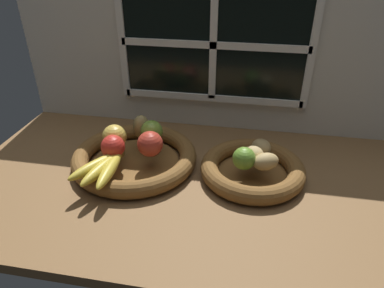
{
  "coord_description": "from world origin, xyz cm",
  "views": [
    {
      "loc": [
        13.87,
        -88.79,
        61.6
      ],
      "look_at": [
        -1.95,
        -1.67,
        9.26
      ],
      "focal_mm": 32.53,
      "sensor_mm": 36.0,
      "label": 1
    }
  ],
  "objects_px": {
    "fruit_bowl_left": "(135,157)",
    "potato_small": "(266,162)",
    "apple_red_right": "(150,144)",
    "chili_pepper": "(251,162)",
    "apple_red_front": "(113,147)",
    "apple_golden_left": "(115,137)",
    "lime_near": "(244,158)",
    "fruit_bowl_right": "(252,169)",
    "potato_large": "(254,154)",
    "pear_brown": "(141,127)",
    "potato_back": "(261,147)",
    "banana_bunch_front": "(103,167)",
    "apple_green_back": "(152,131)"
  },
  "relations": [
    {
      "from": "banana_bunch_front",
      "to": "chili_pepper",
      "type": "height_order",
      "value": "banana_bunch_front"
    },
    {
      "from": "potato_small",
      "to": "lime_near",
      "type": "distance_m",
      "value": 0.06
    },
    {
      "from": "banana_bunch_front",
      "to": "lime_near",
      "type": "xyz_separation_m",
      "value": [
        0.38,
        0.09,
        0.02
      ]
    },
    {
      "from": "potato_small",
      "to": "potato_back",
      "type": "xyz_separation_m",
      "value": [
        -0.01,
        0.08,
        -0.0
      ]
    },
    {
      "from": "potato_back",
      "to": "potato_small",
      "type": "bearing_deg",
      "value": -81.03
    },
    {
      "from": "apple_golden_left",
      "to": "pear_brown",
      "type": "bearing_deg",
      "value": 48.8
    },
    {
      "from": "potato_small",
      "to": "pear_brown",
      "type": "bearing_deg",
      "value": 164.27
    },
    {
      "from": "fruit_bowl_right",
      "to": "potato_large",
      "type": "height_order",
      "value": "potato_large"
    },
    {
      "from": "fruit_bowl_left",
      "to": "apple_red_right",
      "type": "relative_size",
      "value": 5.01
    },
    {
      "from": "apple_red_right",
      "to": "chili_pepper",
      "type": "bearing_deg",
      "value": 0.33
    },
    {
      "from": "fruit_bowl_right",
      "to": "apple_golden_left",
      "type": "distance_m",
      "value": 0.43
    },
    {
      "from": "fruit_bowl_left",
      "to": "apple_golden_left",
      "type": "xyz_separation_m",
      "value": [
        -0.06,
        0.01,
        0.07
      ]
    },
    {
      "from": "potato_back",
      "to": "fruit_bowl_right",
      "type": "bearing_deg",
      "value": -114.44
    },
    {
      "from": "fruit_bowl_right",
      "to": "lime_near",
      "type": "distance_m",
      "value": 0.08
    },
    {
      "from": "apple_green_back",
      "to": "apple_red_right",
      "type": "height_order",
      "value": "apple_red_right"
    },
    {
      "from": "potato_large",
      "to": "potato_small",
      "type": "bearing_deg",
      "value": -45.0
    },
    {
      "from": "apple_red_front",
      "to": "apple_golden_left",
      "type": "distance_m",
      "value": 0.06
    },
    {
      "from": "potato_small",
      "to": "apple_red_front",
      "type": "bearing_deg",
      "value": -177.84
    },
    {
      "from": "potato_back",
      "to": "apple_red_front",
      "type": "bearing_deg",
      "value": -167.41
    },
    {
      "from": "apple_golden_left",
      "to": "pear_brown",
      "type": "height_order",
      "value": "pear_brown"
    },
    {
      "from": "apple_red_front",
      "to": "banana_bunch_front",
      "type": "distance_m",
      "value": 0.08
    },
    {
      "from": "apple_red_front",
      "to": "potato_large",
      "type": "bearing_deg",
      "value": 6.98
    },
    {
      "from": "fruit_bowl_left",
      "to": "chili_pepper",
      "type": "relative_size",
      "value": 3.77
    },
    {
      "from": "apple_golden_left",
      "to": "banana_bunch_front",
      "type": "relative_size",
      "value": 0.39
    },
    {
      "from": "potato_large",
      "to": "potato_back",
      "type": "xyz_separation_m",
      "value": [
        0.02,
        0.05,
        -0.0
      ]
    },
    {
      "from": "chili_pepper",
      "to": "apple_red_front",
      "type": "bearing_deg",
      "value": -143.54
    },
    {
      "from": "apple_green_back",
      "to": "potato_back",
      "type": "height_order",
      "value": "apple_green_back"
    },
    {
      "from": "fruit_bowl_left",
      "to": "apple_golden_left",
      "type": "distance_m",
      "value": 0.09
    },
    {
      "from": "lime_near",
      "to": "chili_pepper",
      "type": "relative_size",
      "value": 0.64
    },
    {
      "from": "potato_large",
      "to": "lime_near",
      "type": "relative_size",
      "value": 0.97
    },
    {
      "from": "banana_bunch_front",
      "to": "chili_pepper",
      "type": "distance_m",
      "value": 0.42
    },
    {
      "from": "fruit_bowl_right",
      "to": "apple_red_front",
      "type": "relative_size",
      "value": 4.35
    },
    {
      "from": "apple_golden_left",
      "to": "potato_large",
      "type": "relative_size",
      "value": 1.18
    },
    {
      "from": "fruit_bowl_right",
      "to": "apple_golden_left",
      "type": "xyz_separation_m",
      "value": [
        -0.43,
        0.01,
        0.07
      ]
    },
    {
      "from": "banana_bunch_front",
      "to": "apple_red_front",
      "type": "bearing_deg",
      "value": 89.64
    },
    {
      "from": "apple_red_right",
      "to": "chili_pepper",
      "type": "height_order",
      "value": "apple_red_right"
    },
    {
      "from": "fruit_bowl_left",
      "to": "potato_small",
      "type": "height_order",
      "value": "potato_small"
    },
    {
      "from": "fruit_bowl_left",
      "to": "lime_near",
      "type": "bearing_deg",
      "value": -6.84
    },
    {
      "from": "apple_red_right",
      "to": "lime_near",
      "type": "xyz_separation_m",
      "value": [
        0.28,
        -0.02,
        -0.01
      ]
    },
    {
      "from": "apple_green_back",
      "to": "potato_large",
      "type": "distance_m",
      "value": 0.33
    },
    {
      "from": "potato_small",
      "to": "lime_near",
      "type": "bearing_deg",
      "value": -173.33
    },
    {
      "from": "pear_brown",
      "to": "potato_large",
      "type": "bearing_deg",
      "value": -12.16
    },
    {
      "from": "fruit_bowl_left",
      "to": "pear_brown",
      "type": "relative_size",
      "value": 4.88
    },
    {
      "from": "fruit_bowl_right",
      "to": "apple_red_right",
      "type": "xyz_separation_m",
      "value": [
        -0.31,
        -0.02,
        0.07
      ]
    },
    {
      "from": "potato_large",
      "to": "apple_red_right",
      "type": "bearing_deg",
      "value": -176.26
    },
    {
      "from": "banana_bunch_front",
      "to": "apple_red_right",
      "type": "bearing_deg",
      "value": 46.35
    },
    {
      "from": "apple_red_front",
      "to": "potato_large",
      "type": "xyz_separation_m",
      "value": [
        0.41,
        0.05,
        -0.01
      ]
    },
    {
      "from": "apple_green_back",
      "to": "potato_large",
      "type": "xyz_separation_m",
      "value": [
        0.33,
        -0.06,
        -0.01
      ]
    },
    {
      "from": "pear_brown",
      "to": "apple_golden_left",
      "type": "bearing_deg",
      "value": -131.2
    },
    {
      "from": "chili_pepper",
      "to": "apple_golden_left",
      "type": "bearing_deg",
      "value": -151.39
    }
  ]
}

